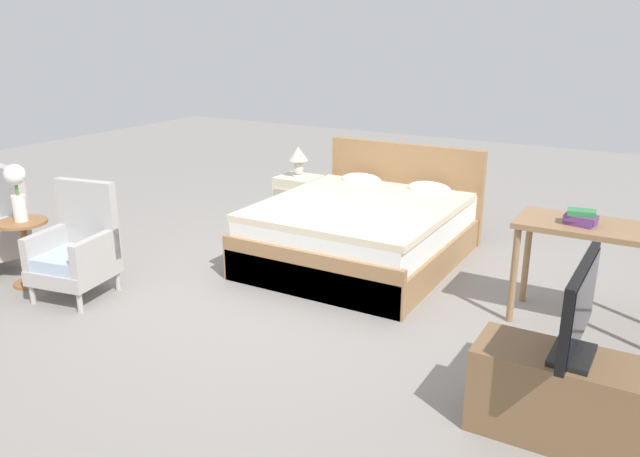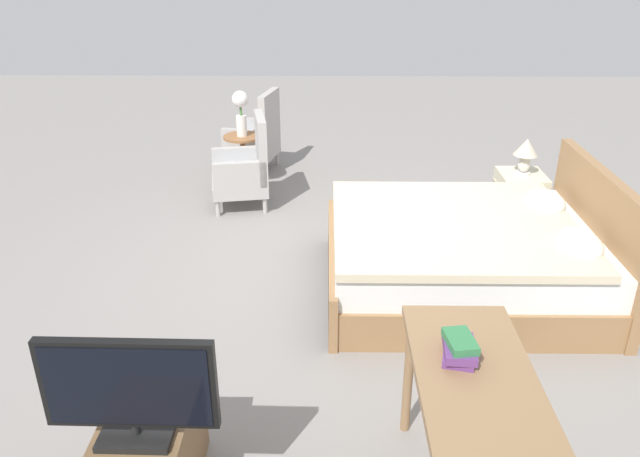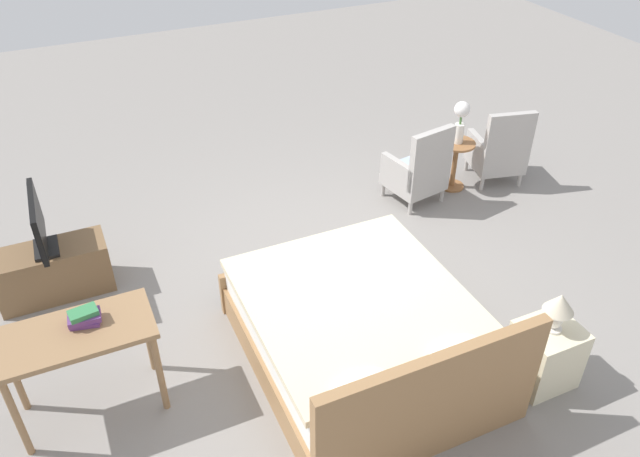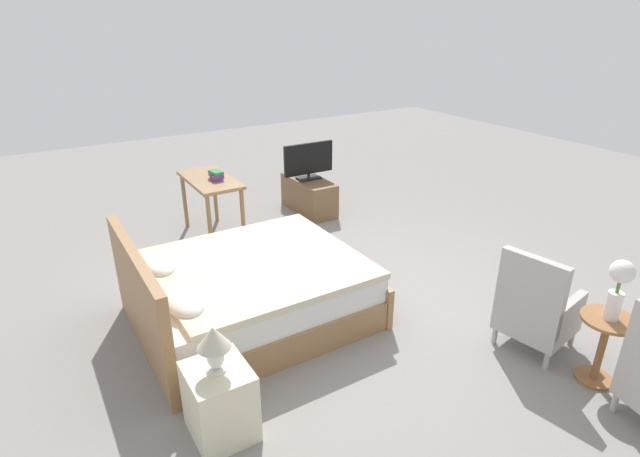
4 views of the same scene
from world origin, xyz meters
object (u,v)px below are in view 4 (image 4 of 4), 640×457
(nightstand, at_px, (220,402))
(table_lamp, at_px, (214,343))
(tv_flatscreen, at_px, (308,161))
(book_stack, at_px, (216,175))
(flower_vase, at_px, (619,284))
(tv_stand, at_px, (309,195))
(bed, at_px, (246,292))
(vanity_desk, at_px, (211,187))
(side_table, at_px, (603,342))
(armchair_by_window_right, at_px, (536,310))

(nightstand, height_order, table_lamp, table_lamp)
(tv_flatscreen, distance_m, book_stack, 1.44)
(flower_vase, bearing_deg, tv_stand, 0.95)
(bed, relative_size, vanity_desk, 1.94)
(table_lamp, bearing_deg, side_table, -110.89)
(book_stack, bearing_deg, tv_flatscreen, -81.75)
(armchair_by_window_right, relative_size, flower_vase, 1.93)
(armchair_by_window_right, xyz_separation_m, book_stack, (3.55, 1.41, 0.45))
(tv_flatscreen, bearing_deg, vanity_desk, 94.66)
(armchair_by_window_right, relative_size, book_stack, 4.11)
(armchair_by_window_right, bearing_deg, tv_stand, -0.20)
(vanity_desk, bearing_deg, table_lamp, 160.28)
(side_table, xyz_separation_m, flower_vase, (0.00, 0.00, 0.50))
(book_stack, bearing_deg, side_table, -159.93)
(book_stack, bearing_deg, armchair_by_window_right, -158.35)
(flower_vase, bearing_deg, bed, 41.99)
(bed, distance_m, table_lamp, 1.44)
(bed, xyz_separation_m, table_lamp, (-1.17, 0.71, 0.44))
(flower_vase, bearing_deg, nightstand, 69.11)
(armchair_by_window_right, bearing_deg, tv_flatscreen, -0.20)
(flower_vase, height_order, tv_stand, flower_vase)
(side_table, xyz_separation_m, book_stack, (4.09, 1.49, 0.47))
(bed, relative_size, flower_vase, 4.23)
(table_lamp, height_order, book_stack, book_stack)
(bed, height_order, armchair_by_window_right, bed)
(armchair_by_window_right, bearing_deg, side_table, -171.10)
(armchair_by_window_right, distance_m, flower_vase, 0.73)
(side_table, bearing_deg, tv_flatscreen, 0.95)
(table_lamp, relative_size, tv_flatscreen, 0.44)
(armchair_by_window_right, xyz_separation_m, side_table, (-0.54, -0.08, -0.02))
(side_table, distance_m, tv_stand, 4.30)
(tv_stand, distance_m, tv_flatscreen, 0.51)
(table_lamp, distance_m, tv_flatscreen, 4.19)
(armchair_by_window_right, height_order, book_stack, armchair_by_window_right)
(side_table, height_order, table_lamp, table_lamp)
(vanity_desk, bearing_deg, tv_stand, -85.42)
(side_table, distance_m, tv_flatscreen, 4.32)
(table_lamp, distance_m, tv_stand, 4.22)
(tv_stand, xyz_separation_m, tv_flatscreen, (0.00, -0.00, 0.51))
(table_lamp, bearing_deg, nightstand, -90.00)
(armchair_by_window_right, bearing_deg, table_lamp, 79.39)
(flower_vase, xyz_separation_m, table_lamp, (1.02, 2.68, -0.12))
(bed, height_order, table_lamp, bed)
(bed, xyz_separation_m, vanity_desk, (1.99, -0.42, 0.36))
(armchair_by_window_right, distance_m, table_lamp, 2.67)
(bed, xyz_separation_m, nightstand, (-1.17, 0.71, -0.04))
(tv_stand, xyz_separation_m, vanity_desk, (-0.12, 1.48, 0.41))
(armchair_by_window_right, height_order, flower_vase, flower_vase)
(vanity_desk, bearing_deg, side_table, -159.64)
(table_lamp, relative_size, vanity_desk, 0.32)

